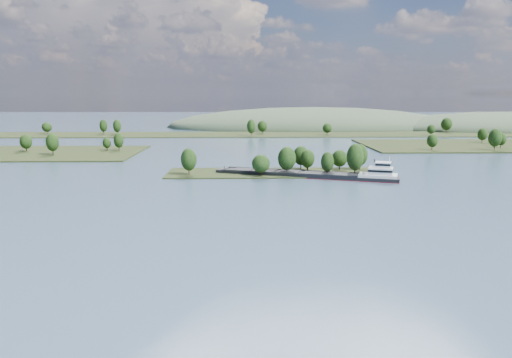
{
  "coord_description": "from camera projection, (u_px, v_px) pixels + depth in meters",
  "views": [
    {
      "loc": [
        -14.28,
        -47.3,
        36.41
      ],
      "look_at": [
        -10.34,
        130.0,
        6.0
      ],
      "focal_mm": 35.0,
      "sensor_mm": 36.0,
      "label": 1
    }
  ],
  "objects": [
    {
      "name": "cargo_barge",
      "position": [
        318.0,
        174.0,
        219.16
      ],
      "size": [
        80.03,
        35.42,
        11.0
      ],
      "color": "black",
      "rests_on": "ground"
    },
    {
      "name": "hill_west",
      "position": [
        313.0,
        127.0,
        547.08
      ],
      "size": [
        320.0,
        160.0,
        44.0
      ],
      "primitive_type": "ellipsoid",
      "color": "#394A33",
      "rests_on": "ground"
    },
    {
      "name": "ground",
      "position": [
        287.0,
        201.0,
        171.32
      ],
      "size": [
        1800.0,
        1800.0,
        0.0
      ],
      "primitive_type": "plane",
      "color": "#3A5265",
      "rests_on": "ground"
    },
    {
      "name": "tree_island",
      "position": [
        292.0,
        165.0,
        228.7
      ],
      "size": [
        100.0,
        30.0,
        15.45
      ],
      "color": "black",
      "rests_on": "ground"
    },
    {
      "name": "hill_east",
      "position": [
        507.0,
        129.0,
        521.9
      ],
      "size": [
        260.0,
        140.0,
        36.0
      ],
      "primitive_type": "ellipsoid",
      "color": "#394A33",
      "rests_on": "ground"
    },
    {
      "name": "back_shoreline",
      "position": [
        270.0,
        134.0,
        447.13
      ],
      "size": [
        900.0,
        60.0,
        15.51
      ],
      "color": "black",
      "rests_on": "ground"
    }
  ]
}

